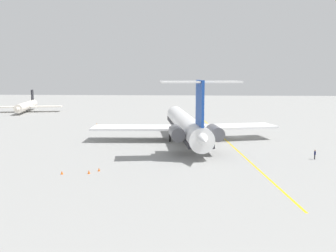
{
  "coord_description": "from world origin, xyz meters",
  "views": [
    {
      "loc": [
        -87.62,
        11.87,
        15.21
      ],
      "look_at": [
        -5.2,
        16.8,
        3.33
      ],
      "focal_mm": 38.58,
      "sensor_mm": 36.0,
      "label": 1
    }
  ],
  "objects_px": {
    "airliner_mid_right": "(26,106)",
    "safety_cone_nose": "(62,173)",
    "main_jetliner": "(186,125)",
    "safety_cone_wingtip": "(89,172)",
    "ground_crew_near_tail": "(315,153)",
    "ground_crew_near_nose": "(97,125)",
    "safety_cone_tail": "(99,169)"
  },
  "relations": [
    {
      "from": "ground_crew_near_tail",
      "to": "safety_cone_tail",
      "type": "distance_m",
      "value": 38.22
    },
    {
      "from": "main_jetliner",
      "to": "ground_crew_near_tail",
      "type": "bearing_deg",
      "value": -133.22
    },
    {
      "from": "safety_cone_tail",
      "to": "safety_cone_nose",
      "type": "bearing_deg",
      "value": 112.08
    },
    {
      "from": "airliner_mid_right",
      "to": "safety_cone_wingtip",
      "type": "relative_size",
      "value": 51.62
    },
    {
      "from": "ground_crew_near_nose",
      "to": "ground_crew_near_tail",
      "type": "height_order",
      "value": "ground_crew_near_tail"
    },
    {
      "from": "ground_crew_near_tail",
      "to": "safety_cone_wingtip",
      "type": "bearing_deg",
      "value": 175.94
    },
    {
      "from": "main_jetliner",
      "to": "airliner_mid_right",
      "type": "height_order",
      "value": "main_jetliner"
    },
    {
      "from": "ground_crew_near_nose",
      "to": "safety_cone_tail",
      "type": "bearing_deg",
      "value": -179.59
    },
    {
      "from": "ground_crew_near_tail",
      "to": "safety_cone_wingtip",
      "type": "xyz_separation_m",
      "value": [
        -11.73,
        38.02,
        -0.84
      ]
    },
    {
      "from": "ground_crew_near_tail",
      "to": "main_jetliner",
      "type": "bearing_deg",
      "value": 124.09
    },
    {
      "from": "airliner_mid_right",
      "to": "ground_crew_near_tail",
      "type": "relative_size",
      "value": 16.2
    },
    {
      "from": "safety_cone_wingtip",
      "to": "safety_cone_nose",
      "type": "bearing_deg",
      "value": 97.87
    },
    {
      "from": "safety_cone_wingtip",
      "to": "main_jetliner",
      "type": "bearing_deg",
      "value": -27.78
    },
    {
      "from": "safety_cone_wingtip",
      "to": "safety_cone_tail",
      "type": "bearing_deg",
      "value": -37.12
    },
    {
      "from": "airliner_mid_right",
      "to": "safety_cone_tail",
      "type": "xyz_separation_m",
      "value": [
        -86.58,
        -51.61,
        -2.23
      ]
    },
    {
      "from": "ground_crew_near_nose",
      "to": "main_jetliner",
      "type": "bearing_deg",
      "value": -138.54
    },
    {
      "from": "ground_crew_near_nose",
      "to": "safety_cone_nose",
      "type": "height_order",
      "value": "ground_crew_near_nose"
    },
    {
      "from": "safety_cone_nose",
      "to": "safety_cone_tail",
      "type": "distance_m",
      "value": 5.65
    },
    {
      "from": "safety_cone_nose",
      "to": "safety_cone_wingtip",
      "type": "height_order",
      "value": "same"
    },
    {
      "from": "airliner_mid_right",
      "to": "ground_crew_near_tail",
      "type": "xyz_separation_m",
      "value": [
        -76.41,
        -88.45,
        -1.4
      ]
    },
    {
      "from": "safety_cone_nose",
      "to": "safety_cone_tail",
      "type": "relative_size",
      "value": 1.0
    },
    {
      "from": "ground_crew_near_tail",
      "to": "safety_cone_wingtip",
      "type": "distance_m",
      "value": 39.8
    },
    {
      "from": "main_jetliner",
      "to": "safety_cone_nose",
      "type": "xyz_separation_m",
      "value": [
        -28.45,
        18.74,
        -3.6
      ]
    },
    {
      "from": "main_jetliner",
      "to": "safety_cone_wingtip",
      "type": "xyz_separation_m",
      "value": [
        -27.89,
        14.69,
        -3.6
      ]
    },
    {
      "from": "ground_crew_near_tail",
      "to": "ground_crew_near_nose",
      "type": "bearing_deg",
      "value": 124.43
    },
    {
      "from": "main_jetliner",
      "to": "safety_cone_nose",
      "type": "distance_m",
      "value": 34.25
    },
    {
      "from": "main_jetliner",
      "to": "safety_cone_nose",
      "type": "bearing_deg",
      "value": 138.1
    },
    {
      "from": "ground_crew_near_nose",
      "to": "safety_cone_wingtip",
      "type": "distance_m",
      "value": 45.96
    },
    {
      "from": "airliner_mid_right",
      "to": "safety_cone_nose",
      "type": "bearing_deg",
      "value": 15.76
    },
    {
      "from": "main_jetliner",
      "to": "ground_crew_near_nose",
      "type": "bearing_deg",
      "value": 47.43
    },
    {
      "from": "ground_crew_near_tail",
      "to": "safety_cone_tail",
      "type": "bearing_deg",
      "value": 174.22
    },
    {
      "from": "ground_crew_near_nose",
      "to": "safety_cone_wingtip",
      "type": "height_order",
      "value": "ground_crew_near_nose"
    }
  ]
}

